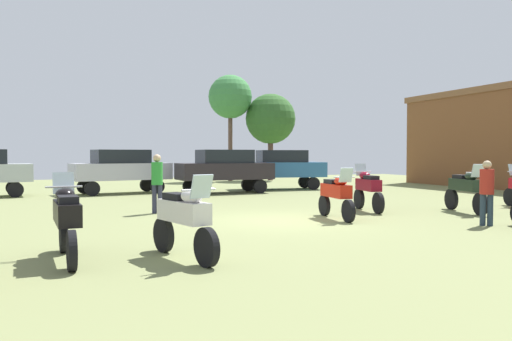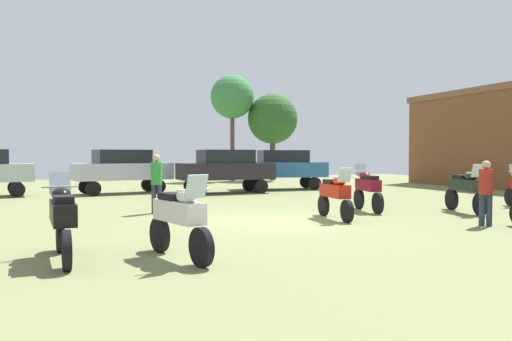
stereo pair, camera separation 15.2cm
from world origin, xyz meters
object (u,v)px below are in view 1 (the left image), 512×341
Objects in this scene: person_2 at (487,188)px; tree_1 at (230,98)px; car_4 at (282,166)px; car_5 at (225,168)px; motorcycle_2 at (466,188)px; motorcycle_8 at (336,194)px; person_1 at (157,179)px; tree_4 at (271,119)px; motorcycle_11 at (184,217)px; car_2 at (121,168)px; motorcycle_6 at (368,188)px; motorcycle_10 at (67,218)px.

tree_1 is (0.83, 22.71, 4.65)m from person_2.
car_4 and car_5 have the same top height.
motorcycle_2 is 4.53m from motorcycle_8.
tree_4 is at bearing 75.70° from person_1.
motorcycle_2 is 10.37m from motorcycle_11.
car_4 is at bearing -134.54° from motorcycle_11.
motorcycle_8 is at bearing -168.55° from car_2.
motorcycle_6 is 2.37m from motorcycle_8.
person_1 is 1.10× the size of person_2.
motorcycle_2 is at bearing -18.50° from motorcycle_6.
motorcycle_6 is 1.29× the size of person_2.
motorcycle_2 is 11.54m from car_4.
motorcycle_11 is (-9.69, -3.67, -0.02)m from motorcycle_2.
person_2 is at bearing -19.61° from person_1.
person_1 is at bearing 174.35° from motorcycle_6.
car_2 is (-9.02, 11.55, 0.43)m from motorcycle_2.
motorcycle_2 is 0.52× the size of car_5.
motorcycle_8 is 21.14m from tree_4.
motorcycle_8 is (-4.53, 0.07, -0.03)m from motorcycle_2.
car_4 is (3.49, 11.41, 0.46)m from motorcycle_8.
car_2 reaches higher than person_1.
motorcycle_11 is at bearing 51.74° from person_2.
motorcycle_10 is 14.83m from car_2.
person_1 is at bearing 145.11° from car_4.
motorcycle_11 is 6.97m from person_1.
motorcycle_2 is 20.85m from tree_1.
motorcycle_6 is 19.53m from tree_1.
motorcycle_2 is 0.32× the size of tree_1.
person_2 is (7.33, -14.00, -0.22)m from car_2.
tree_1 reaches higher than person_2.
car_4 is at bearing -70.57° from car_5.
motorcycle_6 is at bearing -159.15° from motorcycle_11.
motorcycle_6 is at bearing -103.72° from tree_4.
person_1 is (-7.86, -8.24, -0.12)m from car_4.
car_4 is at bearing 91.64° from motorcycle_6.
motorcycle_8 is at bearing -158.87° from motorcycle_11.
car_5 is at bearing -84.61° from motorcycle_8.
motorcycle_11 is at bearing -110.26° from tree_1.
motorcycle_11 is at bearing -133.94° from motorcycle_6.
motorcycle_6 is 0.36× the size of tree_4.
tree_4 is at bearing 55.96° from motorcycle_10.
tree_4 reaches higher than car_5.
car_5 reaches higher than motorcycle_10.
motorcycle_10 is at bearing 160.21° from car_2.
motorcycle_10 is 26.11m from tree_1.
car_5 is (7.03, 13.17, 0.44)m from motorcycle_10.
motorcycle_8 is at bearing 12.59° from motorcycle_2.
tree_1 is 3.14m from tree_4.
car_5 reaches higher than motorcycle_8.
person_1 is 0.25× the size of tree_1.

